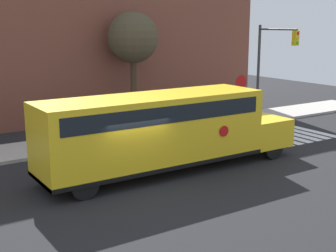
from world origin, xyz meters
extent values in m
plane|color=black|center=(0.00, 0.00, 0.00)|extent=(60.00, 60.00, 0.00)
cube|color=#B2ADA3|center=(0.00, 6.50, 0.07)|extent=(44.00, 3.00, 0.15)
cube|color=brown|center=(0.00, 13.00, 5.48)|extent=(32.00, 4.00, 10.95)
cube|color=white|center=(9.22, 2.00, 0.00)|extent=(0.50, 3.20, 0.01)
cube|color=white|center=(9.92, 2.00, 0.00)|extent=(0.50, 3.20, 0.01)
cube|color=white|center=(10.62, 2.00, 0.00)|extent=(0.50, 3.20, 0.01)
cube|color=white|center=(11.32, 2.00, 0.00)|extent=(0.50, 3.20, 0.01)
cube|color=white|center=(12.02, 2.00, 0.00)|extent=(0.50, 3.20, 0.01)
cube|color=white|center=(12.72, 2.00, 0.00)|extent=(0.50, 3.20, 0.01)
cube|color=yellow|center=(1.35, 0.52, 1.80)|extent=(9.23, 2.50, 2.71)
cube|color=yellow|center=(6.99, 0.52, 1.07)|extent=(2.06, 2.50, 1.24)
cube|color=black|center=(1.35, 0.52, 0.53)|extent=(9.23, 2.54, 0.16)
cube|color=black|center=(1.35, 0.52, 2.61)|extent=(8.49, 2.53, 0.64)
cylinder|color=red|center=(3.89, -0.77, 1.67)|extent=(0.44, 0.02, 0.44)
cylinder|color=black|center=(6.89, 1.60, 0.50)|extent=(1.00, 0.30, 1.00)
cylinder|color=black|center=(6.89, -0.56, 0.50)|extent=(1.00, 0.30, 1.00)
cylinder|color=black|center=(-2.06, 1.60, 0.50)|extent=(1.00, 0.30, 1.00)
cylinder|color=black|center=(-2.06, -0.56, 0.50)|extent=(1.00, 0.30, 1.00)
cylinder|color=#38383A|center=(10.52, 5.70, 1.29)|extent=(0.07, 0.07, 2.58)
cylinder|color=red|center=(10.52, 5.65, 2.54)|extent=(0.80, 0.03, 0.80)
cylinder|color=#38383A|center=(11.92, 5.71, 2.90)|extent=(0.16, 0.16, 5.80)
cylinder|color=#38383A|center=(11.92, 4.29, 5.55)|extent=(0.10, 2.84, 0.10)
cube|color=yellow|center=(11.92, 2.97, 5.10)|extent=(0.28, 0.28, 0.80)
cylinder|color=red|center=(11.92, 2.82, 5.36)|extent=(0.18, 0.02, 0.18)
cylinder|color=#EAB214|center=(11.92, 2.82, 5.10)|extent=(0.18, 0.02, 0.18)
cylinder|color=green|center=(11.92, 2.82, 4.84)|extent=(0.18, 0.02, 0.18)
cylinder|color=#423323|center=(5.55, 9.61, 2.09)|extent=(0.36, 0.36, 4.18)
sphere|color=#4C422D|center=(5.55, 9.61, 5.09)|extent=(3.01, 3.01, 3.01)
camera|label=1|loc=(-7.94, -14.74, 5.87)|focal=50.00mm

